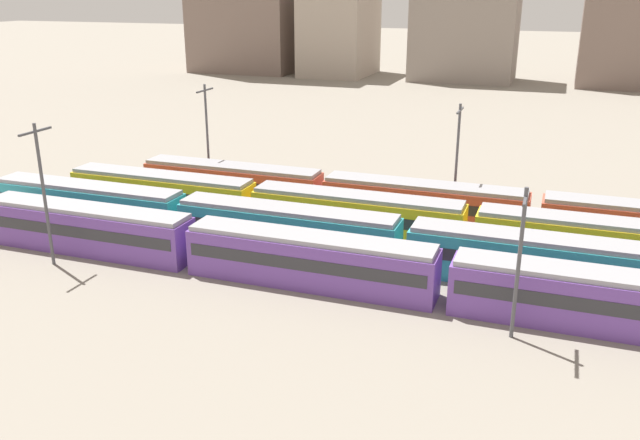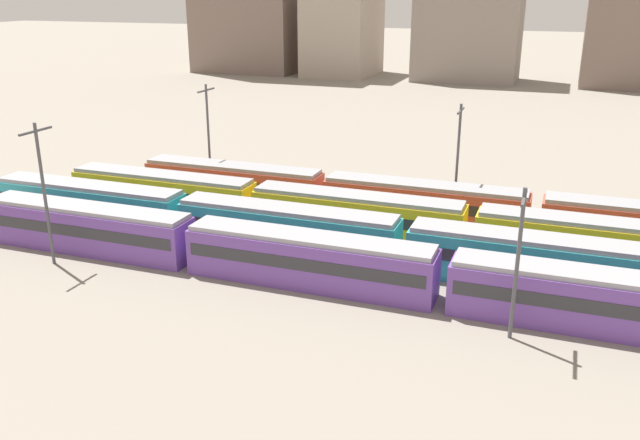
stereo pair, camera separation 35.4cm
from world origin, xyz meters
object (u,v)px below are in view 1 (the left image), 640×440
(catenary_pole_1, at_px, (457,155))
(catenary_pole_3, at_px, (207,133))
(train_track_2, at_px, (598,243))
(catenary_pole_0, at_px, (519,256))
(catenary_pole_2, at_px, (43,189))

(catenary_pole_1, xyz_separation_m, catenary_pole_3, (-25.31, 0.02, 0.26))
(train_track_2, distance_m, catenary_pole_1, 15.12)
(catenary_pole_1, bearing_deg, catenary_pole_3, 179.95)
(catenary_pole_0, relative_size, catenary_pole_1, 0.91)
(catenary_pole_3, bearing_deg, catenary_pole_2, -93.85)
(train_track_2, bearing_deg, catenary_pole_2, -160.72)
(catenary_pole_2, xyz_separation_m, catenary_pole_3, (1.47, 21.88, 0.00))
(catenary_pole_1, distance_m, catenary_pole_3, 25.31)
(catenary_pole_1, height_order, catenary_pole_2, catenary_pole_2)
(train_track_2, height_order, catenary_pole_0, catenary_pole_0)
(catenary_pole_0, distance_m, catenary_pole_1, 22.70)
(catenary_pole_1, xyz_separation_m, catenary_pole_2, (-26.78, -21.85, 0.26))
(catenary_pole_0, relative_size, catenary_pole_2, 0.87)
(catenary_pole_1, bearing_deg, train_track_2, -34.40)
(train_track_2, height_order, catenary_pole_1, catenary_pole_1)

